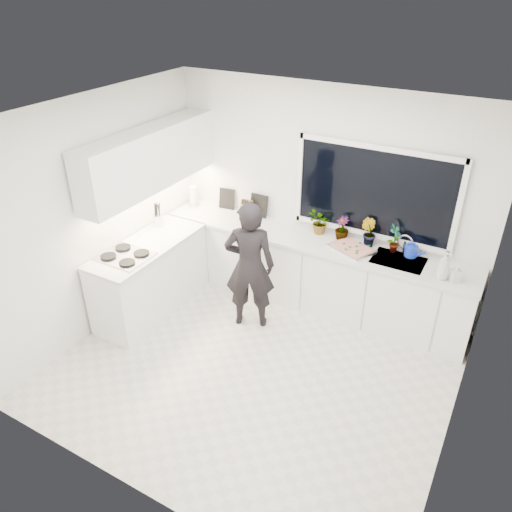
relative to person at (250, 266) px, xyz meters
The scene contains 25 objects.
floor 1.15m from the person, 56.91° to the right, with size 4.00×3.50×0.02m, color beige.
wall_back 1.28m from the person, 67.26° to the left, with size 4.00×0.02×2.70m, color white.
wall_left 1.79m from the person, 156.19° to the right, with size 0.02×3.50×2.70m, color white.
wall_right 2.61m from the person, 15.65° to the right, with size 0.02×3.50×2.70m, color white.
ceiling 2.08m from the person, 56.91° to the right, with size 4.00×3.50×0.02m, color white.
window 1.65m from the person, 44.65° to the left, with size 1.80×0.02×1.00m, color black.
base_cabinets_back 0.95m from the person, 59.47° to the left, with size 3.92×0.58×0.88m, color white.
base_cabinets_left 1.32m from the person, 164.49° to the right, with size 0.58×1.60×0.88m, color white.
countertop_back 0.88m from the person, 59.13° to the left, with size 3.94×0.62×0.04m, color silver.
countertop_left 1.27m from the person, 164.49° to the right, with size 0.62×1.60×0.04m, color silver.
upper_cabinets 1.70m from the person, behind, with size 0.34×2.10×0.70m, color white.
sink 1.68m from the person, 26.92° to the left, with size 0.58×0.42×0.14m, color silver.
faucet 1.80m from the person, 32.67° to the left, with size 0.03×0.03×0.22m, color silver.
stovetop 1.43m from the person, 150.97° to the right, with size 0.56×0.48×0.03m, color black.
person is the anchor object (origin of this frame).
pizza_tray 1.21m from the person, 37.37° to the left, with size 0.48×0.35×0.03m, color #B1B2B6.
pizza 1.21m from the person, 37.37° to the left, with size 0.43×0.31×0.01m, color red.
watering_can 1.85m from the person, 30.11° to the left, with size 0.14×0.14×0.13m, color #1635CF.
paper_towel_roll 1.65m from the person, 148.15° to the left, with size 0.11×0.11×0.26m, color silver.
knife_block 1.09m from the person, 122.38° to the left, with size 0.13×0.10×0.22m, color #A36A4C.
utensil_crock 1.42m from the person, behind, with size 0.13×0.13×0.16m, color #B6B5BA.
picture_frame_large 1.39m from the person, 133.00° to the left, with size 0.22×0.02×0.28m, color black.
picture_frame_small 1.13m from the person, 113.60° to the left, with size 0.25×0.02×0.30m, color black.
herb_plants 1.25m from the person, 48.82° to the left, with size 1.15×0.31×0.34m.
soap_bottles 2.14m from the person, 16.71° to the left, with size 0.28×0.16×0.32m.
Camera 1 is at (2.02, -3.54, 3.78)m, focal length 35.00 mm.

